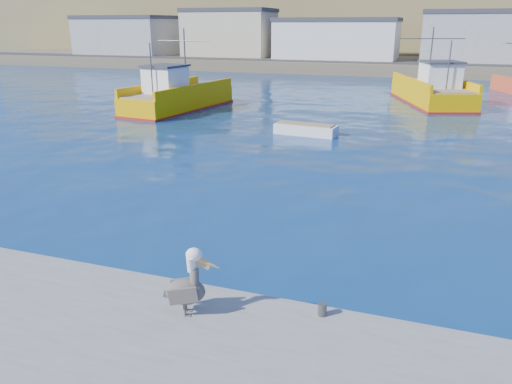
# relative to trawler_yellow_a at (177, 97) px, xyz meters

# --- Properties ---
(ground) EXTENTS (260.00, 260.00, 0.00)m
(ground) POSITION_rel_trawler_yellow_a_xyz_m (15.14, -23.86, -1.05)
(ground) COLOR #061D50
(ground) RESTS_ON ground
(dock_bollards) EXTENTS (36.20, 0.20, 0.30)m
(dock_bollards) POSITION_rel_trawler_yellow_a_xyz_m (15.74, -27.26, -0.40)
(dock_bollards) COLOR #4C4C4C
(dock_bollards) RESTS_ON dock
(far_shore) EXTENTS (200.00, 81.00, 24.00)m
(far_shore) POSITION_rel_trawler_yellow_a_xyz_m (15.15, 85.35, 7.93)
(far_shore) COLOR brown
(far_shore) RESTS_ON ground
(trawler_yellow_a) EXTENTS (5.41, 11.90, 6.54)m
(trawler_yellow_a) POSITION_rel_trawler_yellow_a_xyz_m (0.00, 0.00, 0.00)
(trawler_yellow_a) COLOR #D99D00
(trawler_yellow_a) RESTS_ON ground
(trawler_yellow_b) EXTENTS (7.88, 12.84, 6.62)m
(trawler_yellow_b) POSITION_rel_trawler_yellow_a_xyz_m (19.91, 10.61, 0.03)
(trawler_yellow_b) COLOR #D99D00
(trawler_yellow_b) RESTS_ON ground
(skiff_left) EXTENTS (3.43, 3.73, 0.82)m
(skiff_left) POSITION_rel_trawler_yellow_a_xyz_m (-2.68, -0.46, -0.79)
(skiff_left) COLOR silver
(skiff_left) RESTS_ON ground
(skiff_mid) EXTENTS (4.11, 1.82, 0.87)m
(skiff_mid) POSITION_rel_trawler_yellow_a_xyz_m (12.49, -6.06, -0.77)
(skiff_mid) COLOR silver
(skiff_mid) RESTS_ON ground
(pelican) EXTENTS (1.30, 0.81, 1.64)m
(pelican) POSITION_rel_trawler_yellow_a_xyz_m (15.24, -28.19, 0.15)
(pelican) COLOR #595451
(pelican) RESTS_ON dock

